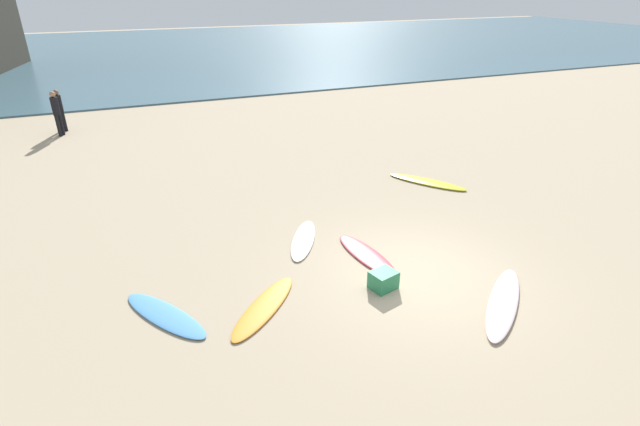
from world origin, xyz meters
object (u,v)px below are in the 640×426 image
surfboard_3 (427,182)px  surfboard_2 (264,307)px  surfboard_1 (367,255)px  beach_cooler (383,280)px  surfboard_0 (503,302)px  surfboard_4 (165,315)px  beachgoer_near (56,111)px  surfboard_5 (303,240)px  beachgoer_mid (59,108)px

surfboard_3 → surfboard_2: bearing=177.9°
surfboard_1 → beach_cooler: bearing=70.4°
surfboard_0 → surfboard_2: size_ratio=1.19×
surfboard_4 → beachgoer_near: beachgoer_near is taller
surfboard_1 → surfboard_2: (-2.69, -0.97, -0.00)m
surfboard_0 → surfboard_5: 4.65m
surfboard_2 → beachgoer_mid: (-4.26, 14.58, 0.90)m
surfboard_2 → beachgoer_mid: 15.21m
beach_cooler → beachgoer_mid: bearing=114.3°
beach_cooler → surfboard_5: bearing=108.7°
surfboard_1 → surfboard_4: 4.49m
surfboard_1 → surfboard_2: size_ratio=0.95×
surfboard_3 → surfboard_5: surfboard_3 is taller
beachgoer_near → beachgoer_mid: (0.05, 0.69, -0.04)m
surfboard_1 → surfboard_5: surfboard_1 is taller
surfboard_0 → surfboard_2: bearing=27.7°
surfboard_2 → surfboard_4: bearing=-149.5°
surfboard_4 → beach_cooler: (4.19, -0.71, 0.16)m
surfboard_4 → surfboard_0: bearing=129.7°
beachgoer_mid → surfboard_4: bearing=148.2°
surfboard_5 → beachgoer_mid: bearing=144.0°
surfboard_4 → surfboard_2: bearing=134.0°
surfboard_0 → beachgoer_near: bearing=-12.7°
surfboard_2 → surfboard_1: bearing=65.0°
beachgoer_near → beachgoer_mid: 0.69m
beachgoer_mid → beachgoer_near: bearing=133.6°
beach_cooler → surfboard_4: bearing=170.4°
surfboard_1 → surfboard_5: bearing=-55.3°
surfboard_1 → surfboard_4: surfboard_1 is taller
beach_cooler → beachgoer_near: bearing=115.5°
surfboard_0 → beachgoer_near: beachgoer_near is taller
surfboard_2 → surfboard_5: 2.70m
surfboard_3 → surfboard_4: surfboard_3 is taller
surfboard_1 → beach_cooler: 1.26m
surfboard_3 → surfboard_4: size_ratio=1.15×
surfboard_1 → surfboard_4: size_ratio=0.96×
surfboard_2 → surfboard_3: surfboard_3 is taller
beachgoer_near → surfboard_0: bearing=53.4°
surfboard_2 → surfboard_3: size_ratio=0.88×
surfboard_3 → beach_cooler: bearing=-167.1°
surfboard_1 → surfboard_5: 1.61m
surfboard_2 → surfboard_5: size_ratio=1.08×
surfboard_2 → surfboard_0: bearing=24.5°
surfboard_5 → beachgoer_near: beachgoer_near is taller
surfboard_2 → beach_cooler: bearing=39.1°
surfboard_0 → beach_cooler: size_ratio=5.16×
surfboard_2 → surfboard_4: surfboard_4 is taller
surfboard_1 → surfboard_5: (-1.08, 1.19, -0.00)m
surfboard_1 → beachgoer_near: beachgoer_near is taller
surfboard_2 → beach_cooler: 2.45m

